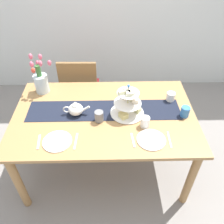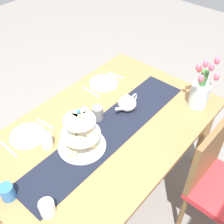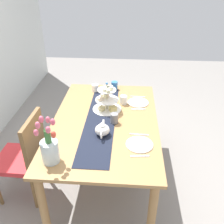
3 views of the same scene
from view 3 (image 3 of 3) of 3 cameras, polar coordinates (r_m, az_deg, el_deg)
name	(u,v)px [view 3 (image 3 of 3)]	position (r m, az deg, el deg)	size (l,w,h in m)	color
ground_plane	(106,175)	(2.89, -1.38, -14.23)	(8.00, 8.00, 0.00)	gray
dining_table	(105,128)	(2.48, -1.56, -3.69)	(1.63, 1.02, 0.74)	#A37747
chair_left	(25,154)	(2.52, -19.38, -9.17)	(0.43, 0.43, 0.91)	brown
table_runner	(101,120)	(2.43, -2.63, -1.75)	(1.38, 0.28, 0.00)	black
tiered_cake_stand	(107,101)	(2.55, -1.14, 2.57)	(0.30, 0.30, 0.30)	beige
teapot	(102,129)	(2.19, -2.25, -4.03)	(0.24, 0.13, 0.14)	white
tulip_vase	(49,148)	(1.93, -14.20, -7.96)	(0.20, 0.17, 0.39)	silver
cream_jug	(95,88)	(2.98, -3.88, 5.55)	(0.08, 0.08, 0.09)	white
dinner_plate_left	(139,144)	(2.12, 6.33, -7.42)	(0.23, 0.23, 0.01)	white
fork_left	(140,156)	(2.01, 6.42, -10.02)	(0.02, 0.15, 0.01)	silver
knife_left	(139,134)	(2.24, 6.25, -5.16)	(0.01, 0.17, 0.01)	silver
dinner_plate_right	(138,102)	(2.74, 6.00, 2.20)	(0.23, 0.23, 0.01)	white
fork_right	(138,109)	(2.61, 6.05, 0.64)	(0.02, 0.15, 0.01)	silver
knife_right	(138,97)	(2.87, 5.95, 3.55)	(0.01, 0.17, 0.01)	silver
mug_grey	(114,118)	(2.36, 0.53, -1.42)	(0.08, 0.08, 0.10)	slate
mug_white_text	(123,100)	(2.69, 2.65, 2.80)	(0.08, 0.08, 0.10)	white
mug_orange	(114,85)	(3.02, 0.57, 6.14)	(0.08, 0.08, 0.10)	#3370B7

